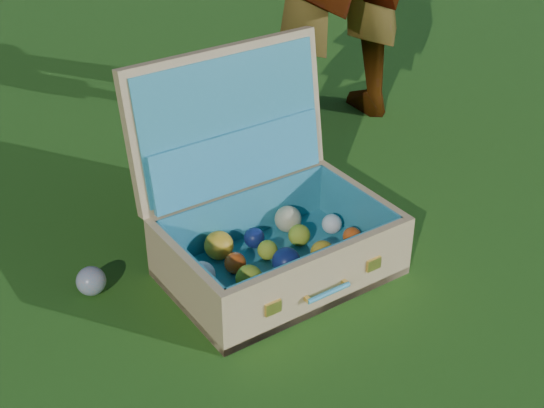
# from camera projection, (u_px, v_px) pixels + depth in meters

# --- Properties ---
(ground) EXTENTS (60.00, 60.00, 0.00)m
(ground) POSITION_uv_depth(u_px,v_px,m) (333.00, 277.00, 1.89)
(ground) COLOR #215114
(ground) RESTS_ON ground
(stray_ball) EXTENTS (0.07, 0.07, 0.07)m
(stray_ball) POSITION_uv_depth(u_px,v_px,m) (91.00, 281.00, 1.82)
(stray_ball) COLOR teal
(stray_ball) RESTS_ON ground
(suitcase) EXTENTS (0.66, 0.61, 0.52)m
(suitcase) POSITION_uv_depth(u_px,v_px,m) (261.00, 211.00, 1.88)
(suitcase) COLOR tan
(suitcase) RESTS_ON ground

